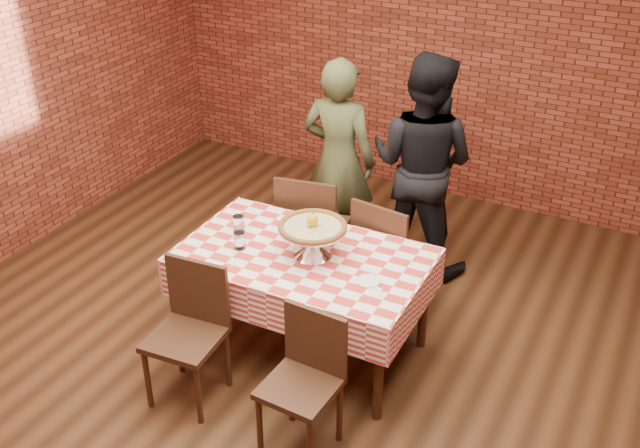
{
  "coord_description": "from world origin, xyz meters",
  "views": [
    {
      "loc": [
        1.93,
        -3.21,
        3.29
      ],
      "look_at": [
        0.02,
        0.46,
        0.93
      ],
      "focal_mm": 42.1,
      "sensor_mm": 36.0,
      "label": 1
    }
  ],
  "objects_px": {
    "pizza_stand": "(313,242)",
    "water_glass_left": "(240,240)",
    "chair_near_right": "(300,390)",
    "chair_far_right": "(392,253)",
    "water_glass_right": "(239,224)",
    "pizza": "(313,227)",
    "diner_black": "(422,164)",
    "diner_olive": "(339,160)",
    "condiment_caddy": "(326,225)",
    "chair_far_left": "(314,226)",
    "chair_near_left": "(185,339)",
    "table": "(304,303)"
  },
  "relations": [
    {
      "from": "pizza_stand",
      "to": "water_glass_left",
      "type": "bearing_deg",
      "value": -162.19
    },
    {
      "from": "chair_near_right",
      "to": "pizza_stand",
      "type": "bearing_deg",
      "value": 116.07
    },
    {
      "from": "chair_far_right",
      "to": "water_glass_right",
      "type": "bearing_deg",
      "value": 46.33
    },
    {
      "from": "pizza",
      "to": "pizza_stand",
      "type": "bearing_deg",
      "value": 0.0
    },
    {
      "from": "pizza",
      "to": "diner_black",
      "type": "height_order",
      "value": "diner_black"
    },
    {
      "from": "chair_near_right",
      "to": "diner_olive",
      "type": "height_order",
      "value": "diner_olive"
    },
    {
      "from": "water_glass_left",
      "to": "water_glass_right",
      "type": "distance_m",
      "value": 0.22
    },
    {
      "from": "condiment_caddy",
      "to": "chair_far_left",
      "type": "relative_size",
      "value": 0.15
    },
    {
      "from": "chair_far_left",
      "to": "diner_olive",
      "type": "distance_m",
      "value": 0.58
    },
    {
      "from": "chair_far_left",
      "to": "chair_near_left",
      "type": "bearing_deg",
      "value": 77.18
    },
    {
      "from": "diner_black",
      "to": "chair_far_left",
      "type": "bearing_deg",
      "value": 48.1
    },
    {
      "from": "chair_near_left",
      "to": "chair_far_right",
      "type": "bearing_deg",
      "value": 58.88
    },
    {
      "from": "table",
      "to": "water_glass_left",
      "type": "bearing_deg",
      "value": -162.7
    },
    {
      "from": "chair_near_right",
      "to": "water_glass_left",
      "type": "bearing_deg",
      "value": 142.8
    },
    {
      "from": "table",
      "to": "chair_near_right",
      "type": "height_order",
      "value": "chair_near_right"
    },
    {
      "from": "water_glass_right",
      "to": "chair_near_right",
      "type": "bearing_deg",
      "value": -42.62
    },
    {
      "from": "chair_near_right",
      "to": "diner_black",
      "type": "distance_m",
      "value": 2.24
    },
    {
      "from": "water_glass_left",
      "to": "pizza_stand",
      "type": "bearing_deg",
      "value": 17.81
    },
    {
      "from": "water_glass_right",
      "to": "pizza_stand",
      "type": "bearing_deg",
      "value": -3.17
    },
    {
      "from": "pizza",
      "to": "diner_olive",
      "type": "height_order",
      "value": "diner_olive"
    },
    {
      "from": "chair_far_right",
      "to": "diner_olive",
      "type": "height_order",
      "value": "diner_olive"
    },
    {
      "from": "table",
      "to": "water_glass_right",
      "type": "relative_size",
      "value": 13.4
    },
    {
      "from": "chair_near_right",
      "to": "chair_far_right",
      "type": "xyz_separation_m",
      "value": [
        -0.09,
        1.53,
        0.02
      ]
    },
    {
      "from": "water_glass_left",
      "to": "diner_black",
      "type": "relative_size",
      "value": 0.07
    },
    {
      "from": "table",
      "to": "pizza",
      "type": "height_order",
      "value": "pizza"
    },
    {
      "from": "diner_olive",
      "to": "diner_black",
      "type": "height_order",
      "value": "diner_black"
    },
    {
      "from": "table",
      "to": "water_glass_left",
      "type": "relative_size",
      "value": 13.4
    },
    {
      "from": "pizza_stand",
      "to": "condiment_caddy",
      "type": "height_order",
      "value": "pizza_stand"
    },
    {
      "from": "chair_near_right",
      "to": "chair_far_left",
      "type": "distance_m",
      "value": 1.77
    },
    {
      "from": "condiment_caddy",
      "to": "water_glass_left",
      "type": "bearing_deg",
      "value": -133.43
    },
    {
      "from": "table",
      "to": "diner_black",
      "type": "distance_m",
      "value": 1.5
    },
    {
      "from": "pizza",
      "to": "water_glass_left",
      "type": "bearing_deg",
      "value": -162.19
    },
    {
      "from": "diner_olive",
      "to": "chair_far_right",
      "type": "bearing_deg",
      "value": 139.64
    },
    {
      "from": "chair_far_left",
      "to": "diner_black",
      "type": "relative_size",
      "value": 0.54
    },
    {
      "from": "chair_near_left",
      "to": "diner_black",
      "type": "distance_m",
      "value": 2.28
    },
    {
      "from": "table",
      "to": "chair_far_right",
      "type": "relative_size",
      "value": 1.7
    },
    {
      "from": "water_glass_right",
      "to": "chair_near_left",
      "type": "height_order",
      "value": "chair_near_left"
    },
    {
      "from": "chair_near_left",
      "to": "chair_near_right",
      "type": "distance_m",
      "value": 0.83
    },
    {
      "from": "pizza",
      "to": "chair_near_left",
      "type": "height_order",
      "value": "pizza"
    },
    {
      "from": "condiment_caddy",
      "to": "diner_olive",
      "type": "xyz_separation_m",
      "value": [
        -0.38,
        0.96,
        -0.0
      ]
    },
    {
      "from": "chair_near_right",
      "to": "diner_black",
      "type": "relative_size",
      "value": 0.5
    },
    {
      "from": "water_glass_right",
      "to": "chair_near_right",
      "type": "relative_size",
      "value": 0.13
    },
    {
      "from": "pizza_stand",
      "to": "diner_black",
      "type": "xyz_separation_m",
      "value": [
        0.22,
        1.37,
        0.02
      ]
    },
    {
      "from": "pizza",
      "to": "diner_olive",
      "type": "relative_size",
      "value": 0.26
    },
    {
      "from": "condiment_caddy",
      "to": "chair_far_left",
      "type": "distance_m",
      "value": 0.71
    },
    {
      "from": "pizza_stand",
      "to": "chair_near_left",
      "type": "relative_size",
      "value": 0.49
    },
    {
      "from": "water_glass_right",
      "to": "chair_near_right",
      "type": "height_order",
      "value": "water_glass_right"
    },
    {
      "from": "condiment_caddy",
      "to": "diner_black",
      "type": "relative_size",
      "value": 0.08
    },
    {
      "from": "diner_olive",
      "to": "diner_black",
      "type": "bearing_deg",
      "value": -170.53
    },
    {
      "from": "table",
      "to": "water_glass_right",
      "type": "height_order",
      "value": "water_glass_right"
    }
  ]
}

